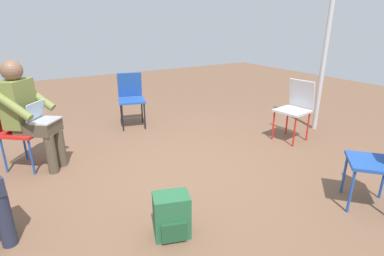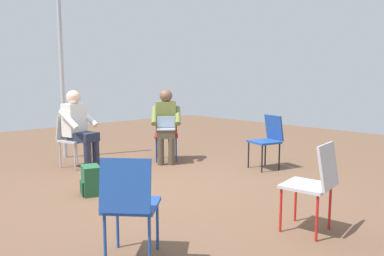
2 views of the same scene
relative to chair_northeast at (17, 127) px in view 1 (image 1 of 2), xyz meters
The scene contains 8 objects.
ground_plane 1.87m from the chair_northeast, 129.82° to the right, with size 14.00×14.00×0.00m, color brown.
chair_northeast is the anchor object (origin of this frame).
chair_east 1.78m from the chair_northeast, 65.73° to the right, with size 0.52×0.49×0.85m.
chair_southwest 3.75m from the chair_northeast, 133.91° to the right, with size 0.59×0.58×0.85m.
chair_south 3.55m from the chair_northeast, 107.15° to the right, with size 0.45×0.49×0.85m.
person_with_laptop 0.26m from the chair_northeast, 130.32° to the right, with size 0.63×0.64×1.24m.
backpack_near_laptop_user 2.20m from the chair_northeast, 154.84° to the right, with size 0.30×0.33×0.36m.
tent_pole_near 4.19m from the chair_northeast, 102.99° to the right, with size 0.07×0.07×2.21m, color #B2B2B7.
Camera 1 is at (-2.60, 1.36, 1.63)m, focal length 28.00 mm.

